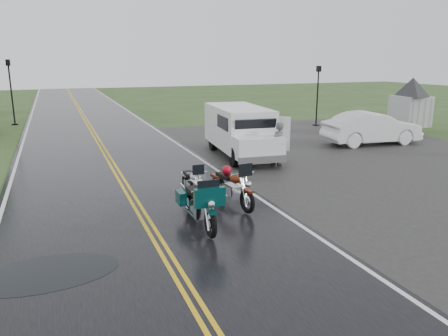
# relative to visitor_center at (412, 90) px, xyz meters

# --- Properties ---
(ground) EXTENTS (120.00, 120.00, 0.00)m
(ground) POSITION_rel_visitor_center_xyz_m (-20.00, -12.00, -2.40)
(ground) COLOR #2D471E
(ground) RESTS_ON ground
(road) EXTENTS (8.00, 100.00, 0.04)m
(road) POSITION_rel_visitor_center_xyz_m (-20.00, -2.00, -2.38)
(road) COLOR black
(road) RESTS_ON ground
(parking_pad) EXTENTS (14.00, 24.00, 0.03)m
(parking_pad) POSITION_rel_visitor_center_xyz_m (-9.00, -7.00, -2.38)
(parking_pad) COLOR black
(parking_pad) RESTS_ON ground
(visitor_center) EXTENTS (16.00, 10.00, 4.80)m
(visitor_center) POSITION_rel_visitor_center_xyz_m (0.00, 0.00, 0.00)
(visitor_center) COLOR #A8AAAD
(visitor_center) RESTS_ON ground
(motorcycle_red) EXTENTS (1.18, 2.51, 1.43)m
(motorcycle_red) POSITION_rel_visitor_center_xyz_m (-17.17, -11.75, -1.69)
(motorcycle_red) COLOR #551909
(motorcycle_red) RESTS_ON ground
(motorcycle_teal) EXTENTS (0.94, 2.49, 1.47)m
(motorcycle_teal) POSITION_rel_visitor_center_xyz_m (-18.74, -13.05, -1.67)
(motorcycle_teal) COLOR #043635
(motorcycle_teal) RESTS_ON ground
(motorcycle_silver) EXTENTS (0.76, 2.05, 1.21)m
(motorcycle_silver) POSITION_rel_visitor_center_xyz_m (-18.18, -10.48, -1.80)
(motorcycle_silver) COLOR #B0B4B8
(motorcycle_silver) RESTS_ON ground
(van_white) EXTENTS (2.75, 6.05, 2.31)m
(van_white) POSITION_rel_visitor_center_xyz_m (-15.30, -6.32, -1.25)
(van_white) COLOR white
(van_white) RESTS_ON ground
(person_at_van) EXTENTS (0.80, 0.70, 1.85)m
(person_at_van) POSITION_rel_visitor_center_xyz_m (-13.62, -6.95, -1.47)
(person_at_van) COLOR #525257
(person_at_van) RESTS_ON ground
(sedan_white) EXTENTS (5.24, 2.20, 1.68)m
(sedan_white) POSITION_rel_visitor_center_xyz_m (-6.69, -4.33, -1.56)
(sedan_white) COLOR white
(sedan_white) RESTS_ON ground
(lamp_post_far_left) EXTENTS (0.38, 0.38, 4.40)m
(lamp_post_far_left) POSITION_rel_visitor_center_xyz_m (-24.66, 10.17, -0.20)
(lamp_post_far_left) COLOR black
(lamp_post_far_left) RESTS_ON ground
(lamp_post_far_right) EXTENTS (0.34, 0.34, 3.99)m
(lamp_post_far_right) POSITION_rel_visitor_center_xyz_m (-5.75, 2.33, -0.41)
(lamp_post_far_right) COLOR black
(lamp_post_far_right) RESTS_ON ground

